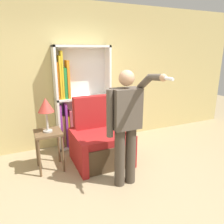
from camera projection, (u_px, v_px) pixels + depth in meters
The scene contains 7 objects.
ground_plane at pixel (120, 197), 2.93m from camera, with size 14.00×14.00×0.00m, color #9E8966.
wall_back at pixel (76, 76), 4.33m from camera, with size 8.00×0.06×2.80m.
bookcase at pixel (77, 100), 4.29m from camera, with size 1.09×0.28×2.00m.
armchair at pixel (100, 142), 3.84m from camera, with size 0.93×0.87×1.12m.
person_standing at pixel (126, 123), 2.99m from camera, with size 0.54×0.78×1.66m.
side_table at pixel (49, 139), 3.50m from camera, with size 0.42×0.42×0.66m.
table_lamp at pixel (46, 106), 3.35m from camera, with size 0.25×0.25×0.55m.
Camera 1 is at (-1.13, -2.24, 1.91)m, focal length 35.00 mm.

